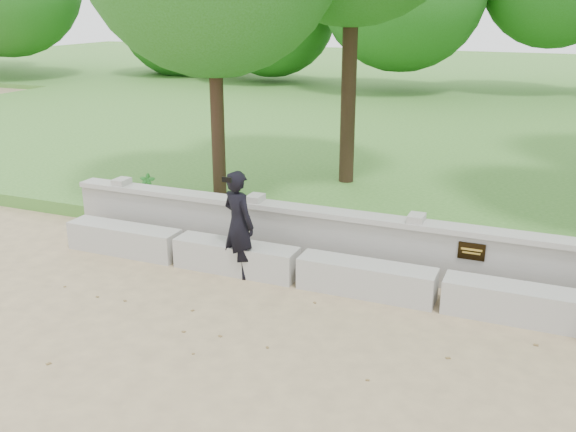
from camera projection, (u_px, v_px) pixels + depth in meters
name	position (u px, v px, depth m)	size (l,w,h in m)	color
ground	(406.00, 380.00, 6.83)	(80.00, 80.00, 0.00)	tan
lawn	(512.00, 133.00, 19.04)	(40.00, 22.00, 0.25)	#376C24
concrete_bench	(440.00, 291.00, 8.42)	(11.90, 0.45, 0.45)	#A7A59E
parapet_wall	(450.00, 255.00, 8.96)	(12.50, 0.35, 0.90)	#9D9B94
man_main	(239.00, 224.00, 9.21)	(0.69, 0.65, 1.59)	black
shrub_a	(148.00, 188.00, 12.00)	(0.28, 0.19, 0.54)	#2E882E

